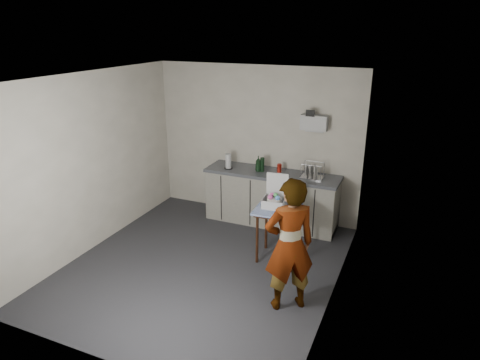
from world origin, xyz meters
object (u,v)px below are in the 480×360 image
at_px(soap_bottle, 258,164).
at_px(dish_rack, 312,174).
at_px(kitchen_counter, 271,199).
at_px(standing_man, 289,245).
at_px(dark_bottle, 262,165).
at_px(paper_towel, 228,162).
at_px(bakery_box, 275,199).
at_px(soda_can, 279,168).
at_px(side_table, 277,215).

height_order(soap_bottle, dish_rack, soap_bottle).
height_order(kitchen_counter, standing_man, standing_man).
bearing_deg(soap_bottle, kitchen_counter, 9.00).
bearing_deg(dark_bottle, paper_towel, -172.05).
xyz_separation_m(kitchen_counter, bakery_box, (0.39, -1.01, 0.45)).
distance_m(soda_can, dark_bottle, 0.29).
bearing_deg(soda_can, bakery_box, -74.84).
xyz_separation_m(standing_man, soda_can, (-0.85, 2.17, 0.16)).
distance_m(kitchen_counter, side_table, 1.20).
bearing_deg(standing_man, bakery_box, -98.92).
height_order(paper_towel, dish_rack, paper_towel).
relative_size(soda_can, dish_rack, 0.39).
distance_m(side_table, soda_can, 1.24).
distance_m(standing_man, paper_towel, 2.63).
relative_size(kitchen_counter, dark_bottle, 9.46).
relative_size(side_table, dark_bottle, 3.30).
xyz_separation_m(side_table, dish_rack, (0.20, 1.09, 0.29)).
xyz_separation_m(standing_man, dark_bottle, (-1.12, 2.09, 0.21)).
height_order(side_table, soap_bottle, soap_bottle).
relative_size(side_table, bakery_box, 1.76).
bearing_deg(side_table, kitchen_counter, 109.89).
relative_size(soda_can, dark_bottle, 0.58).
xyz_separation_m(paper_towel, dish_rack, (1.41, 0.11, -0.07)).
distance_m(kitchen_counter, standing_man, 2.34).
relative_size(paper_towel, dish_rack, 0.74).
xyz_separation_m(side_table, dark_bottle, (-0.63, 1.06, 0.35)).
bearing_deg(dark_bottle, soap_bottle, -165.15).
relative_size(dark_bottle, paper_towel, 0.93).
height_order(dark_bottle, paper_towel, paper_towel).
distance_m(kitchen_counter, paper_towel, 0.97).
xyz_separation_m(kitchen_counter, dish_rack, (0.66, 0.01, 0.54)).
bearing_deg(paper_towel, side_table, -39.15).
bearing_deg(soap_bottle, paper_towel, -172.92).
distance_m(kitchen_counter, bakery_box, 1.18).
xyz_separation_m(kitchen_counter, soap_bottle, (-0.23, -0.04, 0.61)).
relative_size(soap_bottle, dish_rack, 0.75).
relative_size(kitchen_counter, side_table, 2.87).
bearing_deg(soap_bottle, dish_rack, 2.90).
distance_m(dark_bottle, dish_rack, 0.84).
relative_size(dark_bottle, bakery_box, 0.54).
bearing_deg(standing_man, soda_can, -104.53).
height_order(kitchen_counter, soda_can, soda_can).
distance_m(soap_bottle, paper_towel, 0.52).
bearing_deg(bakery_box, soda_can, 99.02).
height_order(soda_can, bakery_box, bakery_box).
distance_m(soda_can, paper_towel, 0.86).
height_order(side_table, bakery_box, bakery_box).
xyz_separation_m(dark_bottle, paper_towel, (-0.58, -0.08, 0.00)).
relative_size(side_table, soda_can, 5.68).
bearing_deg(dark_bottle, dish_rack, 1.97).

